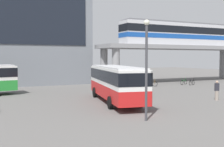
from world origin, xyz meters
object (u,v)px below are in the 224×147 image
object	(u,v)px
bicycle_brown	(151,84)
bicycle_black	(192,83)
station_building	(5,14)
train	(181,34)
pedestrian_at_kerb	(217,91)
bicycle_green	(184,82)
bus_main	(116,80)

from	to	relation	value
bicycle_brown	bicycle_black	world-z (taller)	same
station_building	bicycle_brown	xyz separation A→B (m)	(17.71, -13.66, -10.32)
train	bicycle_brown	bearing A→B (deg)	-152.16
station_building	pedestrian_at_kerb	size ratio (longest dim) A/B	12.76
bicycle_black	bicycle_green	xyz separation A→B (m)	(-0.44, 1.21, 0.00)
train	bus_main	size ratio (longest dim) A/B	1.92
station_building	train	size ratio (longest dim) A/B	1.08
bicycle_brown	pedestrian_at_kerb	size ratio (longest dim) A/B	0.91
train	bicycle_brown	size ratio (longest dim) A/B	13.07
bus_main	bicycle_green	world-z (taller)	bus_main
bus_main	bicycle_green	bearing A→B (deg)	32.48
bus_main	bicycle_brown	xyz separation A→B (m)	(10.44, 10.21, -1.63)
station_building	bus_main	xyz separation A→B (m)	(7.27, -23.87, -8.69)
bus_main	bicycle_green	distance (m)	19.42
station_building	bicycle_green	distance (m)	29.07
bus_main	bicycle_green	xyz separation A→B (m)	(16.32, 10.39, -1.63)
bicycle_brown	bicycle_green	bearing A→B (deg)	1.74
station_building	bicycle_green	world-z (taller)	station_building
train	pedestrian_at_kerb	size ratio (longest dim) A/B	11.83
train	bus_main	xyz separation A→B (m)	(-19.30, -14.89, -5.91)
station_building	bicycle_green	size ratio (longest dim) A/B	13.77
bus_main	bicycle_black	xyz separation A→B (m)	(16.76, 9.18, -1.63)
station_building	pedestrian_at_kerb	bearing A→B (deg)	-58.69
train	bus_main	world-z (taller)	train
train	bicycle_brown	xyz separation A→B (m)	(-8.86, -4.68, -7.54)
bus_main	pedestrian_at_kerb	xyz separation A→B (m)	(9.07, -3.00, -1.12)
bicycle_black	bicycle_green	world-z (taller)	same
bicycle_black	bicycle_green	size ratio (longest dim) A/B	0.98
bicycle_green	pedestrian_at_kerb	bearing A→B (deg)	-118.43
bus_main	pedestrian_at_kerb	bearing A→B (deg)	-18.28
station_building	bicycle_brown	bearing A→B (deg)	-37.64
station_building	bicycle_black	world-z (taller)	station_building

